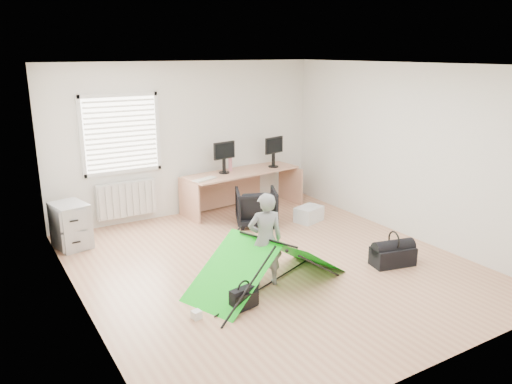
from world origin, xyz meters
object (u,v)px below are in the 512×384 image
desk (243,191)px  filing_cabinet (71,225)px  person (265,240)px  duffel_bag (393,256)px  kite (268,263)px  office_chair (256,207)px  storage_crate (309,214)px  monitor_left (224,162)px  thermos (230,164)px  laptop_bag (244,298)px  monitor_right (273,156)px

desk → filing_cabinet: 3.12m
person → duffel_bag: person is taller
duffel_bag → kite: bearing=-178.8°
office_chair → kite: office_chair is taller
kite → storage_crate: 2.60m
monitor_left → storage_crate: monitor_left is taller
thermos → person: person is taller
office_chair → desk: bearing=-79.0°
desk → laptop_bag: 3.73m
kite → storage_crate: (1.94, 1.73, -0.18)m
thermos → laptop_bag: (-1.64, -3.38, -0.73)m
monitor_left → monitor_right: (1.03, -0.04, 0.00)m
thermos → laptop_bag: bearing=-115.8°
monitor_left → kite: size_ratio=0.22×
thermos → storage_crate: (0.85, -1.29, -0.73)m
monitor_left → monitor_right: monitor_right is taller
monitor_right → kite: bearing=-138.0°
kite → laptop_bag: kite is taller
filing_cabinet → monitor_right: (3.78, 0.26, 0.61)m
person → storage_crate: size_ratio=2.59×
monitor_right → duffel_bag: bearing=-106.0°
monitor_right → duffel_bag: (-0.11, -3.24, -0.82)m
storage_crate → laptop_bag: laptop_bag is taller
desk → kite: size_ratio=1.09×
filing_cabinet → kite: filing_cabinet is taller
kite → person: bearing=72.1°
monitor_left → laptop_bag: bearing=-122.9°
monitor_left → duffel_bag: monitor_left is taller
thermos → monitor_left: bearing=-152.9°
desk → person: person is taller
filing_cabinet → laptop_bag: bearing=-78.3°
person → thermos: bearing=-93.3°
filing_cabinet → person: person is taller
monitor_right → laptop_bag: 4.17m
laptop_bag → monitor_left: bearing=55.2°
filing_cabinet → kite: (1.84, -2.63, -0.03)m
monitor_left → duffel_bag: bearing=-83.3°
monitor_right → thermos: 0.87m
desk → storage_crate: 1.36m
person → kite: size_ratio=0.60×
kite → duffel_bag: kite is taller
desk → office_chair: 0.85m
monitor_left → thermos: 0.21m
monitor_right → office_chair: monitor_right is taller
duffel_bag → monitor_left: bearing=117.7°
filing_cabinet → person: bearing=-66.2°
desk → filing_cabinet: bearing=177.3°
filing_cabinet → monitor_left: (2.75, 0.30, 0.61)m
office_chair → kite: size_ratio=0.34×
desk → duffel_bag: (0.56, -3.24, -0.24)m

